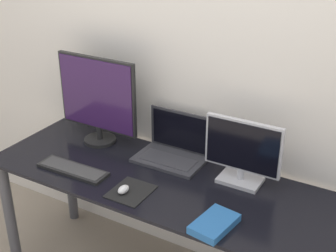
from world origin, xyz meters
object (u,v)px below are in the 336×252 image
Objects in this scene: monitor_right at (242,152)px; book at (214,224)px; keyboard at (73,169)px; monitor_left at (97,99)px; mouse at (123,189)px; laptop at (174,148)px.

book is (0.04, -0.41, -0.15)m from monitor_right.
monitor_right reaches higher than book.
keyboard is at bearing -156.73° from monitor_right.
mouse is at bearing -41.41° from monitor_left.
laptop is (-0.41, 0.05, -0.11)m from monitor_right.
monitor_left is 1.38× the size of laptop.
monitor_right is at bearing -0.00° from monitor_left.
monitor_left reaches higher than mouse.
keyboard is (-0.80, -0.35, -0.16)m from monitor_right.
monitor_right reaches higher than keyboard.
mouse is (0.44, -0.39, -0.25)m from monitor_left.
monitor_right is at bearing -6.56° from laptop.
monitor_right is 1.05× the size of laptop.
keyboard is 1.67× the size of book.
laptop reaches higher than mouse.
monitor_left is 0.64m from mouse.
laptop is at bearing 5.73° from monitor_left.
mouse is at bearing -6.73° from keyboard.
monitor_left is 0.52m from laptop.
laptop is at bearing 85.44° from mouse.
monitor_left reaches higher than keyboard.
keyboard is (-0.39, -0.39, -0.05)m from laptop.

